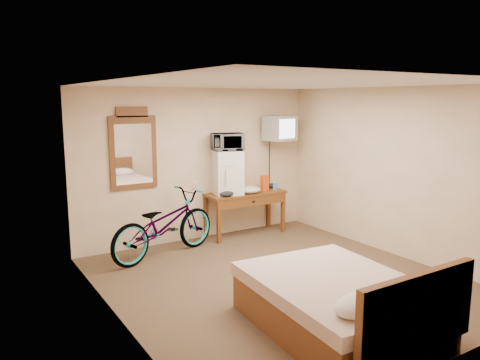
% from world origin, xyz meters
% --- Properties ---
extents(room, '(4.60, 4.64, 2.50)m').
position_xyz_m(room, '(-0.00, 0.00, 1.25)').
color(room, '#4C3926').
rests_on(room, ground).
extents(desk, '(1.41, 0.57, 0.75)m').
position_xyz_m(desk, '(0.76, 2.00, 0.63)').
color(desk, brown).
rests_on(desk, floor).
extents(mini_fridge, '(0.54, 0.52, 0.73)m').
position_xyz_m(mini_fridge, '(0.42, 2.05, 1.12)').
color(mini_fridge, white).
rests_on(mini_fridge, desk).
extents(microwave, '(0.60, 0.50, 0.28)m').
position_xyz_m(microwave, '(0.42, 2.05, 1.63)').
color(microwave, white).
rests_on(microwave, mini_fridge).
extents(snack_bag, '(0.14, 0.09, 0.27)m').
position_xyz_m(snack_bag, '(1.12, 1.98, 0.88)').
color(snack_bag, '#CA4711').
rests_on(snack_bag, desk).
extents(blue_cup, '(0.07, 0.07, 0.12)m').
position_xyz_m(blue_cup, '(1.32, 1.95, 0.81)').
color(blue_cup, '#438CE4').
rests_on(blue_cup, desk).
extents(cloth_cream, '(0.38, 0.29, 0.12)m').
position_xyz_m(cloth_cream, '(0.78, 1.90, 0.81)').
color(cloth_cream, beige).
rests_on(cloth_cream, desk).
extents(cloth_dark_a, '(0.25, 0.19, 0.10)m').
position_xyz_m(cloth_dark_a, '(0.29, 1.88, 0.80)').
color(cloth_dark_a, black).
rests_on(cloth_dark_a, desk).
extents(cloth_dark_b, '(0.18, 0.15, 0.08)m').
position_xyz_m(cloth_dark_b, '(1.39, 2.11, 0.79)').
color(cloth_dark_b, black).
rests_on(cloth_dark_b, desk).
extents(crt_television, '(0.57, 0.63, 0.43)m').
position_xyz_m(crt_television, '(1.47, 2.02, 1.82)').
color(crt_television, black).
rests_on(crt_television, room).
extents(wall_mirror, '(0.73, 0.04, 1.24)m').
position_xyz_m(wall_mirror, '(-1.11, 2.27, 1.56)').
color(wall_mirror, brown).
rests_on(wall_mirror, room).
extents(bicycle, '(1.96, 1.14, 0.97)m').
position_xyz_m(bicycle, '(-0.88, 1.71, 0.49)').
color(bicycle, black).
rests_on(bicycle, floor).
extents(bed, '(1.59, 2.02, 0.90)m').
position_xyz_m(bed, '(-0.29, -1.38, 0.30)').
color(bed, brown).
rests_on(bed, floor).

